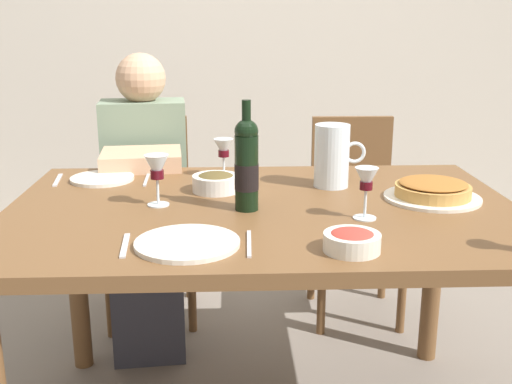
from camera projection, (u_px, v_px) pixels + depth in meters
dining_table at (263, 236)px, 1.84m from camera, size 1.50×1.00×0.76m
wine_bottle at (247, 165)px, 1.75m from camera, size 0.07×0.07×0.32m
water_pitcher at (332, 159)px, 2.01m from camera, size 0.17×0.11×0.20m
baked_tart at (433, 191)px, 1.88m from camera, size 0.29×0.29×0.06m
salad_bowl at (352, 240)px, 1.46m from camera, size 0.14×0.14×0.05m
olive_bowl at (216, 182)px, 1.96m from camera, size 0.15×0.15×0.06m
wine_glass_left_diner at (157, 170)px, 1.80m from camera, size 0.07×0.07×0.15m
wine_glass_centre at (224, 150)px, 2.13m from camera, size 0.07×0.07×0.13m
wine_glass_spare at (366, 182)px, 1.68m from camera, size 0.06×0.06×0.14m
dinner_plate_left_setting at (187, 243)px, 1.50m from camera, size 0.26×0.26×0.01m
dinner_plate_right_setting at (102, 178)px, 2.11m from camera, size 0.21×0.21×0.01m
fork_left_setting at (125, 245)px, 1.50m from camera, size 0.03×0.16×0.00m
knife_left_setting at (249, 244)px, 1.51m from camera, size 0.01×0.18×0.00m
knife_right_setting at (147, 179)px, 2.11m from camera, size 0.02×0.18×0.00m
spoon_right_setting at (58, 180)px, 2.10m from camera, size 0.03×0.16×0.00m
chair_left at (149, 204)px, 2.74m from camera, size 0.44×0.44×0.87m
diner_left at (145, 193)px, 2.48m from camera, size 0.37×0.53×1.16m
chair_right at (354, 204)px, 2.75m from camera, size 0.40×0.40×0.87m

